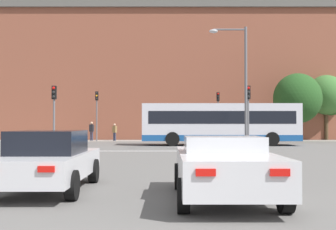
{
  "coord_description": "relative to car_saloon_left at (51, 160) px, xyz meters",
  "views": [
    {
      "loc": [
        1.01,
        -3.92,
        1.62
      ],
      "look_at": [
        0.88,
        23.07,
        2.15
      ],
      "focal_mm": 45.0,
      "sensor_mm": 36.0,
      "label": 1
    }
  ],
  "objects": [
    {
      "name": "traffic_light_far_left",
      "position": [
        -3.59,
        27.96,
        2.28
      ],
      "size": [
        0.26,
        0.31,
        4.5
      ],
      "color": "slate",
      "rests_on": "ground_plane"
    },
    {
      "name": "tree_kerbside",
      "position": [
        14.57,
        27.8,
        3.13
      ],
      "size": [
        4.31,
        4.31,
        6.13
      ],
      "color": "#4C3823",
      "rests_on": "ground_plane"
    },
    {
      "name": "pedestrian_walking_west",
      "position": [
        11.1,
        29.37,
        0.33
      ],
      "size": [
        0.44,
        0.44,
        1.79
      ],
      "rotation": [
        0.0,
        0.0,
        5.48
      ],
      "color": "black",
      "rests_on": "ground_plane"
    },
    {
      "name": "far_pavement",
      "position": [
        1.86,
        28.51,
        -0.73
      ],
      "size": [
        69.22,
        2.5,
        0.01
      ],
      "primitive_type": "cube",
      "color": "gray",
      "rests_on": "ground_plane"
    },
    {
      "name": "brick_civic_building",
      "position": [
        5.15,
        38.28,
        7.02
      ],
      "size": [
        39.15,
        15.06,
        22.0
      ],
      "color": "brown",
      "rests_on": "ground_plane"
    },
    {
      "name": "tree_by_building",
      "position": [
        18.83,
        32.36,
        3.09
      ],
      "size": [
        3.84,
        3.84,
        5.85
      ],
      "color": "#4C3823",
      "rests_on": "ground_plane"
    },
    {
      "name": "traffic_light_far_right",
      "position": [
        7.43,
        28.12,
        2.24
      ],
      "size": [
        0.26,
        0.31,
        4.44
      ],
      "color": "slate",
      "rests_on": "ground_plane"
    },
    {
      "name": "traffic_light_near_left",
      "position": [
        -3.89,
        14.77,
        1.87
      ],
      "size": [
        0.26,
        0.31,
        3.84
      ],
      "color": "slate",
      "rests_on": "ground_plane"
    },
    {
      "name": "bus_crossing_lead",
      "position": [
        6.7,
        20.7,
        0.89
      ],
      "size": [
        11.35,
        2.66,
        3.03
      ],
      "rotation": [
        0.0,
        0.0,
        1.57
      ],
      "color": "silver",
      "rests_on": "ground_plane"
    },
    {
      "name": "car_saloon_left",
      "position": [
        0.0,
        0.0,
        0.0
      ],
      "size": [
        1.95,
        4.37,
        1.44
      ],
      "rotation": [
        0.0,
        0.0,
        0.01
      ],
      "color": "silver",
      "rests_on": "ground_plane"
    },
    {
      "name": "street_lamp_junction",
      "position": [
        7.01,
        14.18,
        3.68
      ],
      "size": [
        2.21,
        0.36,
        7.21
      ],
      "color": "slate",
      "rests_on": "ground_plane"
    },
    {
      "name": "stop_line_strip",
      "position": [
        1.86,
        14.33,
        -0.73
      ],
      "size": [
        8.29,
        0.3,
        0.01
      ],
      "primitive_type": "cube",
      "color": "silver",
      "rests_on": "ground_plane"
    },
    {
      "name": "tree_distant",
      "position": [
        18.35,
        30.94,
        3.64
      ],
      "size": [
        3.7,
        3.7,
        6.33
      ],
      "color": "#4C3823",
      "rests_on": "ground_plane"
    },
    {
      "name": "car_roadster_right",
      "position": [
        4.06,
        -1.19,
        -0.04
      ],
      "size": [
        2.06,
        4.44,
        1.33
      ],
      "rotation": [
        0.0,
        0.0,
        0.0
      ],
      "color": "silver",
      "rests_on": "ground_plane"
    },
    {
      "name": "pedestrian_walking_east",
      "position": [
        -4.22,
        28.87,
        0.3
      ],
      "size": [
        0.45,
        0.36,
        1.76
      ],
      "rotation": [
        0.0,
        0.0,
        2.74
      ],
      "color": "#333851",
      "rests_on": "ground_plane"
    },
    {
      "name": "traffic_light_near_right",
      "position": [
        7.62,
        14.76,
        1.87
      ],
      "size": [
        0.26,
        0.31,
        3.84
      ],
      "color": "slate",
      "rests_on": "ground_plane"
    },
    {
      "name": "pedestrian_waiting",
      "position": [
        -2.03,
        28.44,
        0.19
      ],
      "size": [
        0.45,
        0.42,
        1.58
      ],
      "rotation": [
        0.0,
        0.0,
        2.49
      ],
      "color": "#333851",
      "rests_on": "ground_plane"
    }
  ]
}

